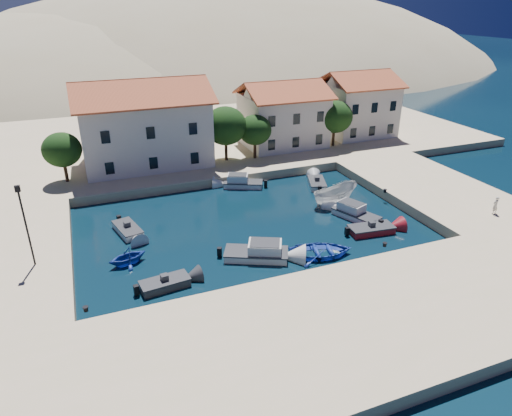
{
  "coord_description": "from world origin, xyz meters",
  "views": [
    {
      "loc": [
        -12.91,
        -24.63,
        18.75
      ],
      "look_at": [
        0.43,
        9.23,
        2.0
      ],
      "focal_mm": 32.0,
      "sensor_mm": 36.0,
      "label": 1
    }
  ],
  "objects_px": {
    "building_left": "(144,122)",
    "pedestrian": "(495,205)",
    "boat_east": "(334,203)",
    "building_right": "(358,102)",
    "building_mid": "(283,113)",
    "rowboat_south": "(321,255)",
    "lamppost": "(24,218)",
    "cabin_cruiser_south": "(256,253)",
    "cabin_cruiser_east": "(356,214)"
  },
  "relations": [
    {
      "from": "building_left",
      "to": "pedestrian",
      "type": "height_order",
      "value": "building_left"
    },
    {
      "from": "boat_east",
      "to": "building_right",
      "type": "bearing_deg",
      "value": -49.41
    },
    {
      "from": "building_mid",
      "to": "building_right",
      "type": "distance_m",
      "value": 12.04
    },
    {
      "from": "building_mid",
      "to": "rowboat_south",
      "type": "relative_size",
      "value": 2.09
    },
    {
      "from": "lamppost",
      "to": "building_mid",
      "type": "bearing_deg",
      "value": 35.45
    },
    {
      "from": "building_right",
      "to": "cabin_cruiser_south",
      "type": "bearing_deg",
      "value": -134.86
    },
    {
      "from": "building_left",
      "to": "cabin_cruiser_east",
      "type": "height_order",
      "value": "building_left"
    },
    {
      "from": "building_left",
      "to": "rowboat_south",
      "type": "height_order",
      "value": "building_left"
    },
    {
      "from": "building_mid",
      "to": "cabin_cruiser_east",
      "type": "height_order",
      "value": "building_mid"
    },
    {
      "from": "cabin_cruiser_east",
      "to": "pedestrian",
      "type": "height_order",
      "value": "pedestrian"
    },
    {
      "from": "rowboat_south",
      "to": "boat_east",
      "type": "xyz_separation_m",
      "value": [
        6.28,
        8.51,
        0.0
      ]
    },
    {
      "from": "building_mid",
      "to": "rowboat_south",
      "type": "xyz_separation_m",
      "value": [
        -8.47,
        -26.08,
        -5.22
      ]
    },
    {
      "from": "building_left",
      "to": "building_mid",
      "type": "relative_size",
      "value": 1.4
    },
    {
      "from": "lamppost",
      "to": "boat_east",
      "type": "height_order",
      "value": "lamppost"
    },
    {
      "from": "building_left",
      "to": "pedestrian",
      "type": "bearing_deg",
      "value": -43.76
    },
    {
      "from": "building_mid",
      "to": "cabin_cruiser_south",
      "type": "xyz_separation_m",
      "value": [
        -13.43,
        -24.56,
        -4.75
      ]
    },
    {
      "from": "building_left",
      "to": "lamppost",
      "type": "relative_size",
      "value": 2.36
    },
    {
      "from": "lamppost",
      "to": "boat_east",
      "type": "distance_m",
      "value": 27.93
    },
    {
      "from": "rowboat_south",
      "to": "lamppost",
      "type": "bearing_deg",
      "value": 90.07
    },
    {
      "from": "building_right",
      "to": "pedestrian",
      "type": "bearing_deg",
      "value": -96.39
    },
    {
      "from": "cabin_cruiser_east",
      "to": "boat_east",
      "type": "relative_size",
      "value": 0.91
    },
    {
      "from": "building_mid",
      "to": "building_right",
      "type": "bearing_deg",
      "value": 4.76
    },
    {
      "from": "building_mid",
      "to": "pedestrian",
      "type": "bearing_deg",
      "value": -71.62
    },
    {
      "from": "cabin_cruiser_south",
      "to": "rowboat_south",
      "type": "bearing_deg",
      "value": 8.63
    },
    {
      "from": "cabin_cruiser_south",
      "to": "building_mid",
      "type": "bearing_deg",
      "value": 86.98
    },
    {
      "from": "building_left",
      "to": "boat_east",
      "type": "bearing_deg",
      "value": -46.34
    },
    {
      "from": "building_left",
      "to": "boat_east",
      "type": "height_order",
      "value": "building_left"
    },
    {
      "from": "building_right",
      "to": "lamppost",
      "type": "height_order",
      "value": "building_right"
    },
    {
      "from": "building_left",
      "to": "building_mid",
      "type": "height_order",
      "value": "building_left"
    },
    {
      "from": "lamppost",
      "to": "pedestrian",
      "type": "relative_size",
      "value": 3.78
    },
    {
      "from": "building_left",
      "to": "cabin_cruiser_south",
      "type": "distance_m",
      "value": 24.61
    },
    {
      "from": "building_right",
      "to": "rowboat_south",
      "type": "distance_m",
      "value": 34.38
    },
    {
      "from": "building_right",
      "to": "pedestrian",
      "type": "distance_m",
      "value": 28.16
    },
    {
      "from": "cabin_cruiser_south",
      "to": "boat_east",
      "type": "height_order",
      "value": "cabin_cruiser_south"
    },
    {
      "from": "building_right",
      "to": "rowboat_south",
      "type": "bearing_deg",
      "value": -127.09
    },
    {
      "from": "lamppost",
      "to": "cabin_cruiser_south",
      "type": "xyz_separation_m",
      "value": [
        16.07,
        -3.56,
        -4.28
      ]
    },
    {
      "from": "lamppost",
      "to": "cabin_cruiser_south",
      "type": "bearing_deg",
      "value": -12.49
    },
    {
      "from": "cabin_cruiser_south",
      "to": "rowboat_south",
      "type": "xyz_separation_m",
      "value": [
        4.96,
        -1.52,
        -0.48
      ]
    },
    {
      "from": "building_mid",
      "to": "cabin_cruiser_south",
      "type": "height_order",
      "value": "building_mid"
    },
    {
      "from": "lamppost",
      "to": "pedestrian",
      "type": "bearing_deg",
      "value": -8.52
    },
    {
      "from": "building_mid",
      "to": "boat_east",
      "type": "distance_m",
      "value": 18.46
    },
    {
      "from": "lamppost",
      "to": "rowboat_south",
      "type": "xyz_separation_m",
      "value": [
        21.03,
        -5.08,
        -4.75
      ]
    },
    {
      "from": "boat_east",
      "to": "rowboat_south",
      "type": "bearing_deg",
      "value": 131.58
    },
    {
      "from": "cabin_cruiser_south",
      "to": "rowboat_south",
      "type": "relative_size",
      "value": 1.08
    },
    {
      "from": "rowboat_south",
      "to": "pedestrian",
      "type": "xyz_separation_m",
      "value": [
        17.36,
        -0.67,
        1.82
      ]
    },
    {
      "from": "pedestrian",
      "to": "lamppost",
      "type": "bearing_deg",
      "value": -14.78
    },
    {
      "from": "lamppost",
      "to": "pedestrian",
      "type": "height_order",
      "value": "lamppost"
    },
    {
      "from": "cabin_cruiser_south",
      "to": "boat_east",
      "type": "distance_m",
      "value": 13.25
    },
    {
      "from": "rowboat_south",
      "to": "cabin_cruiser_east",
      "type": "bearing_deg",
      "value": -39.63
    },
    {
      "from": "building_left",
      "to": "building_mid",
      "type": "distance_m",
      "value": 18.04
    }
  ]
}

